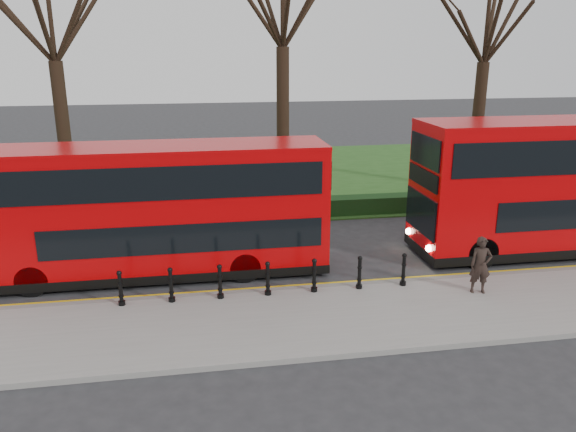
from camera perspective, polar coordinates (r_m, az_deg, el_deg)
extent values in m
plane|color=#28282B|center=(18.22, -1.76, -6.58)|extent=(120.00, 120.00, 0.00)
cube|color=gray|center=(15.51, -0.22, -10.69)|extent=(60.00, 4.00, 0.15)
cube|color=slate|center=(17.28, -1.31, -7.66)|extent=(60.00, 0.25, 0.16)
cube|color=#224A18|center=(32.46, -5.40, 3.95)|extent=(60.00, 18.00, 0.06)
cube|color=black|center=(24.45, -3.95, 0.57)|extent=(60.00, 0.90, 0.80)
cube|color=yellow|center=(17.58, -1.45, -7.46)|extent=(60.00, 0.10, 0.01)
cube|color=yellow|center=(17.76, -1.54, -7.20)|extent=(60.00, 0.10, 0.01)
cylinder|color=black|center=(27.47, -21.78, 7.46)|extent=(0.60, 0.60, 6.64)
cylinder|color=black|center=(27.14, -0.52, 9.18)|extent=(0.60, 0.60, 7.23)
cylinder|color=black|center=(30.40, 18.65, 8.45)|extent=(0.60, 0.60, 6.50)
cylinder|color=black|center=(16.74, -16.65, -7.10)|extent=(0.15, 0.15, 1.00)
cylinder|color=black|center=(16.61, -11.80, -6.92)|extent=(0.15, 0.15, 1.00)
cylinder|color=black|center=(16.60, -6.92, -6.69)|extent=(0.15, 0.15, 1.00)
cylinder|color=black|center=(16.70, -2.07, -6.41)|extent=(0.15, 0.15, 1.00)
cylinder|color=black|center=(16.92, 2.68, -6.10)|extent=(0.15, 0.15, 1.00)
cylinder|color=black|center=(17.26, 7.28, -5.75)|extent=(0.15, 0.15, 1.00)
cylinder|color=black|center=(17.70, 11.66, -5.39)|extent=(0.15, 0.15, 1.00)
cube|color=#B80205|center=(18.44, -12.99, 0.91)|extent=(10.72, 2.44, 3.95)
cube|color=black|center=(19.08, -12.59, -4.94)|extent=(10.74, 2.46, 0.29)
cube|color=black|center=(17.44, -10.48, -2.29)|extent=(8.58, 0.04, 0.93)
cube|color=black|center=(16.99, -13.43, 3.18)|extent=(10.14, 0.04, 1.02)
cylinder|color=black|center=(18.66, -24.56, -5.99)|extent=(0.97, 0.29, 0.97)
cylinder|color=black|center=(20.60, -23.11, -3.71)|extent=(0.97, 0.29, 0.97)
cylinder|color=black|center=(18.03, -4.38, -5.21)|extent=(0.97, 0.29, 0.97)
cylinder|color=black|center=(20.03, -4.95, -2.93)|extent=(0.97, 0.29, 0.97)
cube|color=black|center=(23.41, 26.84, -2.21)|extent=(12.01, 2.75, 0.33)
cube|color=black|center=(19.75, 13.58, 3.81)|extent=(0.06, 2.40, 0.60)
cylinder|color=black|center=(20.15, 19.07, -3.53)|extent=(1.09, 0.33, 1.09)
cylinder|color=black|center=(22.15, 16.18, -1.43)|extent=(1.09, 0.33, 1.09)
imported|color=black|center=(17.67, 18.98, -4.74)|extent=(0.71, 0.54, 1.74)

